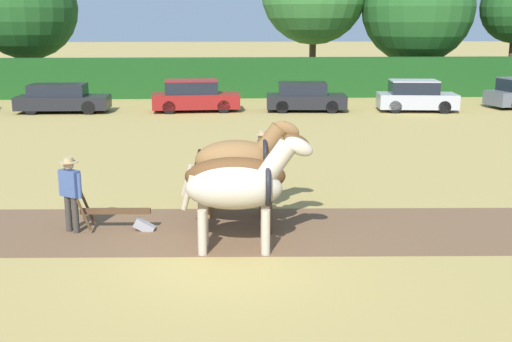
{
  "coord_description": "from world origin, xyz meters",
  "views": [
    {
      "loc": [
        -0.11,
        -12.02,
        4.54
      ],
      "look_at": [
        0.61,
        2.41,
        1.1
      ],
      "focal_mm": 45.0,
      "sensor_mm": 36.0,
      "label": 1
    }
  ],
  "objects_px": {
    "tree_center_left": "(26,8)",
    "plow": "(122,217)",
    "parked_car_center": "(194,96)",
    "draft_horse_lead_right": "(241,176)",
    "draft_horse_lead_left": "(240,188)",
    "parked_car_right": "(416,96)",
    "draft_horse_trail_left": "(241,160)",
    "farmer_at_plow": "(70,189)",
    "parked_car_center_right": "(305,97)",
    "parked_car_center_left": "(62,99)",
    "tree_center_right": "(418,7)",
    "farmer_beside_team": "(262,157)"
  },
  "relations": [
    {
      "from": "draft_horse_trail_left",
      "to": "tree_center_left",
      "type": "bearing_deg",
      "value": 117.09
    },
    {
      "from": "draft_horse_lead_left",
      "to": "farmer_at_plow",
      "type": "distance_m",
      "value": 3.88
    },
    {
      "from": "parked_car_center_right",
      "to": "farmer_at_plow",
      "type": "bearing_deg",
      "value": -108.49
    },
    {
      "from": "plow",
      "to": "tree_center_right",
      "type": "bearing_deg",
      "value": 64.71
    },
    {
      "from": "parked_car_center",
      "to": "draft_horse_lead_right",
      "type": "bearing_deg",
      "value": -88.48
    },
    {
      "from": "draft_horse_lead_left",
      "to": "farmer_at_plow",
      "type": "xyz_separation_m",
      "value": [
        -3.63,
        1.32,
        -0.33
      ]
    },
    {
      "from": "farmer_at_plow",
      "to": "plow",
      "type": "bearing_deg",
      "value": -55.09
    },
    {
      "from": "draft_horse_trail_left",
      "to": "farmer_beside_team",
      "type": "relative_size",
      "value": 1.55
    },
    {
      "from": "draft_horse_trail_left",
      "to": "parked_car_center_right",
      "type": "height_order",
      "value": "draft_horse_trail_left"
    },
    {
      "from": "tree_center_right",
      "to": "plow",
      "type": "relative_size",
      "value": 5.09
    },
    {
      "from": "tree_center_left",
      "to": "draft_horse_lead_right",
      "type": "distance_m",
      "value": 31.72
    },
    {
      "from": "parked_car_center_left",
      "to": "parked_car_center",
      "type": "xyz_separation_m",
      "value": [
        6.55,
        0.07,
        0.07
      ]
    },
    {
      "from": "parked_car_center_right",
      "to": "parked_car_right",
      "type": "distance_m",
      "value": 5.57
    },
    {
      "from": "draft_horse_lead_right",
      "to": "farmer_at_plow",
      "type": "bearing_deg",
      "value": -178.95
    },
    {
      "from": "tree_center_left",
      "to": "plow",
      "type": "relative_size",
      "value": 4.8
    },
    {
      "from": "tree_center_right",
      "to": "parked_car_center_left",
      "type": "distance_m",
      "value": 23.32
    },
    {
      "from": "draft_horse_lead_left",
      "to": "draft_horse_lead_right",
      "type": "xyz_separation_m",
      "value": [
        0.04,
        1.25,
        -0.07
      ]
    },
    {
      "from": "parked_car_center_left",
      "to": "parked_car_center",
      "type": "distance_m",
      "value": 6.55
    },
    {
      "from": "tree_center_left",
      "to": "farmer_at_plow",
      "type": "distance_m",
      "value": 30.4
    },
    {
      "from": "tree_center_right",
      "to": "parked_car_center_right",
      "type": "distance_m",
      "value": 13.9
    },
    {
      "from": "farmer_at_plow",
      "to": "parked_car_center",
      "type": "distance_m",
      "value": 18.76
    },
    {
      "from": "draft_horse_trail_left",
      "to": "farmer_at_plow",
      "type": "height_order",
      "value": "draft_horse_trail_left"
    },
    {
      "from": "draft_horse_lead_left",
      "to": "farmer_beside_team",
      "type": "distance_m",
      "value": 4.48
    },
    {
      "from": "tree_center_left",
      "to": "farmer_at_plow",
      "type": "relative_size",
      "value": 5.03
    },
    {
      "from": "tree_center_left",
      "to": "parked_car_center_right",
      "type": "height_order",
      "value": "tree_center_left"
    },
    {
      "from": "plow",
      "to": "parked_car_center",
      "type": "xyz_separation_m",
      "value": [
        0.78,
        18.65,
        0.43
      ]
    },
    {
      "from": "farmer_beside_team",
      "to": "parked_car_center_right",
      "type": "xyz_separation_m",
      "value": [
        3.08,
        15.42,
        -0.28
      ]
    },
    {
      "from": "draft_horse_lead_left",
      "to": "farmer_beside_team",
      "type": "xyz_separation_m",
      "value": [
        0.69,
        4.42,
        -0.32
      ]
    },
    {
      "from": "parked_car_right",
      "to": "draft_horse_lead_left",
      "type": "bearing_deg",
      "value": -109.87
    },
    {
      "from": "tree_center_right",
      "to": "parked_car_center_right",
      "type": "bearing_deg",
      "value": -130.35
    },
    {
      "from": "tree_center_left",
      "to": "tree_center_right",
      "type": "distance_m",
      "value": 24.96
    },
    {
      "from": "tree_center_left",
      "to": "farmer_at_plow",
      "type": "height_order",
      "value": "tree_center_left"
    },
    {
      "from": "tree_center_right",
      "to": "plow",
      "type": "height_order",
      "value": "tree_center_right"
    },
    {
      "from": "tree_center_left",
      "to": "draft_horse_lead_right",
      "type": "bearing_deg",
      "value": -66.13
    },
    {
      "from": "plow",
      "to": "parked_car_center_right",
      "type": "xyz_separation_m",
      "value": [
        6.32,
        18.49,
        0.37
      ]
    },
    {
      "from": "parked_car_center_left",
      "to": "parked_car_center",
      "type": "relative_size",
      "value": 1.01
    },
    {
      "from": "tree_center_left",
      "to": "tree_center_right",
      "type": "relative_size",
      "value": 0.94
    },
    {
      "from": "draft_horse_trail_left",
      "to": "plow",
      "type": "distance_m",
      "value": 3.05
    },
    {
      "from": "draft_horse_lead_right",
      "to": "parked_car_center_left",
      "type": "height_order",
      "value": "draft_horse_lead_right"
    },
    {
      "from": "plow",
      "to": "farmer_at_plow",
      "type": "height_order",
      "value": "farmer_at_plow"
    },
    {
      "from": "farmer_beside_team",
      "to": "parked_car_center",
      "type": "relative_size",
      "value": 0.38
    },
    {
      "from": "farmer_at_plow",
      "to": "farmer_beside_team",
      "type": "relative_size",
      "value": 0.99
    },
    {
      "from": "farmer_at_plow",
      "to": "draft_horse_trail_left",
      "type": "bearing_deg",
      "value": -38.89
    },
    {
      "from": "draft_horse_lead_right",
      "to": "draft_horse_trail_left",
      "type": "relative_size",
      "value": 1.1
    },
    {
      "from": "draft_horse_lead_right",
      "to": "parked_car_right",
      "type": "relative_size",
      "value": 0.71
    },
    {
      "from": "draft_horse_lead_left",
      "to": "parked_car_right",
      "type": "relative_size",
      "value": 0.66
    },
    {
      "from": "tree_center_right",
      "to": "parked_car_center",
      "type": "relative_size",
      "value": 2.01
    },
    {
      "from": "draft_horse_lead_right",
      "to": "farmer_beside_team",
      "type": "bearing_deg",
      "value": 80.66
    },
    {
      "from": "draft_horse_trail_left",
      "to": "parked_car_center",
      "type": "bearing_deg",
      "value": 98.27
    },
    {
      "from": "parked_car_center",
      "to": "parked_car_center_right",
      "type": "distance_m",
      "value": 5.55
    }
  ]
}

